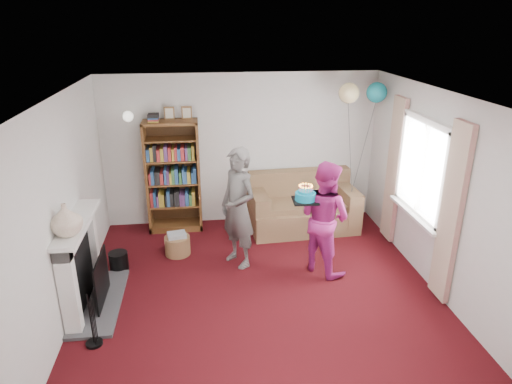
{
  "coord_description": "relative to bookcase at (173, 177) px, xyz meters",
  "views": [
    {
      "loc": [
        -0.67,
        -4.77,
        3.31
      ],
      "look_at": [
        0.01,
        0.6,
        1.22
      ],
      "focal_mm": 32.0,
      "sensor_mm": 36.0,
      "label": 1
    }
  ],
  "objects": [
    {
      "name": "ground",
      "position": [
        1.12,
        -2.3,
        -0.89
      ],
      "size": [
        5.0,
        5.0,
        0.0
      ],
      "primitive_type": "plane",
      "color": "black",
      "rests_on": "ground"
    },
    {
      "name": "wall_back",
      "position": [
        1.12,
        0.21,
        0.36
      ],
      "size": [
        4.5,
        0.02,
        2.5
      ],
      "primitive_type": "cube",
      "color": "silver",
      "rests_on": "ground"
    },
    {
      "name": "wall_left",
      "position": [
        -1.14,
        -2.3,
        0.36
      ],
      "size": [
        0.02,
        5.0,
        2.5
      ],
      "primitive_type": "cube",
      "color": "silver",
      "rests_on": "ground"
    },
    {
      "name": "wall_right",
      "position": [
        3.38,
        -2.3,
        0.36
      ],
      "size": [
        0.02,
        5.0,
        2.5
      ],
      "primitive_type": "cube",
      "color": "silver",
      "rests_on": "ground"
    },
    {
      "name": "ceiling",
      "position": [
        1.12,
        -2.3,
        1.61
      ],
      "size": [
        4.5,
        5.0,
        0.01
      ],
      "primitive_type": "cube",
      "color": "white",
      "rests_on": "wall_back"
    },
    {
      "name": "fireplace",
      "position": [
        -0.96,
        -2.11,
        -0.38
      ],
      "size": [
        0.55,
        1.8,
        1.12
      ],
      "color": "#3F3F42",
      "rests_on": "ground"
    },
    {
      "name": "window_bay",
      "position": [
        3.33,
        -1.7,
        0.31
      ],
      "size": [
        0.14,
        2.02,
        2.2
      ],
      "color": "white",
      "rests_on": "ground"
    },
    {
      "name": "wall_sconce",
      "position": [
        -0.63,
        0.06,
        0.99
      ],
      "size": [
        0.16,
        0.23,
        0.16
      ],
      "color": "gold",
      "rests_on": "ground"
    },
    {
      "name": "bookcase",
      "position": [
        0.0,
        0.0,
        0.0
      ],
      "size": [
        0.86,
        0.42,
        2.02
      ],
      "color": "#472B14",
      "rests_on": "ground"
    },
    {
      "name": "sofa",
      "position": [
        2.09,
        -0.23,
        -0.55
      ],
      "size": [
        1.72,
        0.91,
        0.91
      ],
      "rotation": [
        0.0,
        0.0,
        0.06
      ],
      "color": "brown",
      "rests_on": "ground"
    },
    {
      "name": "wicker_basket",
      "position": [
        0.05,
        -0.95,
        -0.74
      ],
      "size": [
        0.38,
        0.38,
        0.34
      ],
      "rotation": [
        0.0,
        0.0,
        0.2
      ],
      "color": "#8C6141",
      "rests_on": "ground"
    },
    {
      "name": "person_striped",
      "position": [
        0.93,
        -1.33,
        -0.04
      ],
      "size": [
        0.69,
        0.74,
        1.7
      ],
      "primitive_type": "imported",
      "rotation": [
        0.0,
        0.0,
        -0.97
      ],
      "color": "black",
      "rests_on": "ground"
    },
    {
      "name": "person_magenta",
      "position": [
        2.07,
        -1.63,
        -0.11
      ],
      "size": [
        0.92,
        0.97,
        1.57
      ],
      "primitive_type": "imported",
      "rotation": [
        0.0,
        0.0,
        2.18
      ],
      "color": "#AD2276",
      "rests_on": "ground"
    },
    {
      "name": "birthday_cake",
      "position": [
        1.78,
        -1.71,
        0.24
      ],
      "size": [
        0.32,
        0.32,
        0.22
      ],
      "rotation": [
        0.0,
        0.0,
        -0.05
      ],
      "color": "black",
      "rests_on": "ground"
    },
    {
      "name": "balloons",
      "position": [
        2.96,
        -0.27,
        1.33
      ],
      "size": [
        0.76,
        0.39,
        1.71
      ],
      "color": "#3F3F3F",
      "rests_on": "ground"
    },
    {
      "name": "mantel_vase",
      "position": [
        -1.0,
        -2.45,
        0.41
      ],
      "size": [
        0.42,
        0.42,
        0.35
      ],
      "primitive_type": "imported",
      "rotation": [
        0.0,
        0.0,
        0.3
      ],
      "color": "beige",
      "rests_on": "fireplace"
    }
  ]
}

